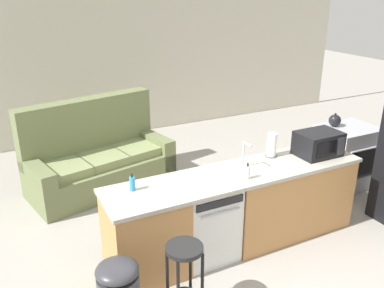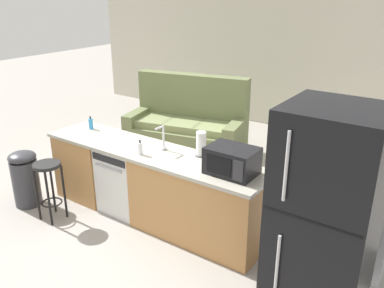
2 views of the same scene
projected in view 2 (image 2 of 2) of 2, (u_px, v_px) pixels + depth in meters
The scene contains 15 objects.
ground_plane at pixel (144, 214), 5.13m from camera, with size 24.00×24.00×0.00m, color gray.
wall_back at pixel (299, 64), 7.70m from camera, with size 10.00×0.06×2.60m.
kitchen_counter at pixel (158, 189), 4.85m from camera, with size 2.94×0.66×0.90m.
dishwasher at pixel (127, 179), 5.11m from camera, with size 0.58×0.61×0.84m.
stove_range at pixel (352, 221), 4.13m from camera, with size 0.76×0.68×0.90m.
refrigerator at pixel (323, 227), 3.10m from camera, with size 0.72×0.73×1.92m.
microwave at pixel (232, 161), 4.09m from camera, with size 0.50×0.37×0.28m.
sink_faucet at pixel (163, 139), 4.68m from camera, with size 0.07×0.18×0.30m.
paper_towel_roll at pixel (201, 144), 4.52m from camera, with size 0.14×0.14×0.28m.
soap_bottle at pixel (140, 149), 4.57m from camera, with size 0.06×0.06×0.18m.
dish_soap_bottle at pixel (91, 124), 5.40m from camera, with size 0.06×0.06×0.18m.
kettle at pixel (347, 165), 4.12m from camera, with size 0.21×0.17×0.19m.
bar_stool at pixel (49, 179), 4.83m from camera, with size 0.32×0.32×0.74m.
trash_bin at pixel (25, 178), 5.22m from camera, with size 0.35×0.35×0.74m.
couch at pixel (188, 126), 7.09m from camera, with size 2.15×1.32×1.27m.
Camera 2 is at (3.05, -3.31, 2.68)m, focal length 38.00 mm.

